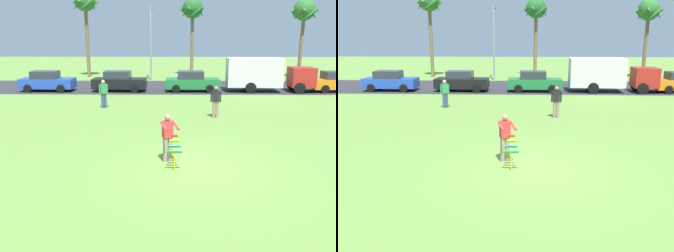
# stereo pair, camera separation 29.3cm
# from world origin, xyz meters

# --- Properties ---
(ground_plane) EXTENTS (120.00, 120.00, 0.00)m
(ground_plane) POSITION_xyz_m (0.00, 0.00, 0.00)
(ground_plane) COLOR olive
(road_strip) EXTENTS (120.00, 8.00, 0.01)m
(road_strip) POSITION_xyz_m (0.00, 19.03, 0.01)
(road_strip) COLOR #2D2D33
(road_strip) RESTS_ON ground
(person_kite_flyer) EXTENTS (0.69, 0.76, 1.73)m
(person_kite_flyer) POSITION_xyz_m (-1.16, 0.66, 0.95)
(person_kite_flyer) COLOR gray
(person_kite_flyer) RESTS_ON ground
(kite_held) EXTENTS (0.51, 0.63, 1.14)m
(kite_held) POSITION_xyz_m (-0.93, -0.09, 0.77)
(kite_held) COLOR red
(kite_held) RESTS_ON ground
(parked_car_blue) EXTENTS (4.23, 1.90, 1.60)m
(parked_car_blue) POSITION_xyz_m (-11.02, 16.63, 0.77)
(parked_car_blue) COLOR #2347B7
(parked_car_blue) RESTS_ON ground
(parked_car_black) EXTENTS (4.26, 1.95, 1.60)m
(parked_car_black) POSITION_xyz_m (-5.26, 16.63, 0.77)
(parked_car_black) COLOR black
(parked_car_black) RESTS_ON ground
(parked_car_green) EXTENTS (4.21, 1.85, 1.60)m
(parked_car_green) POSITION_xyz_m (0.53, 16.63, 0.77)
(parked_car_green) COLOR #1E7238
(parked_car_green) RESTS_ON ground
(parked_truck_red_cab) EXTENTS (6.77, 2.28, 2.62)m
(parked_truck_red_cab) POSITION_xyz_m (6.20, 16.62, 1.41)
(parked_truck_red_cab) COLOR #B2231E
(parked_truck_red_cab) RESTS_ON ground
(palm_tree_left_near) EXTENTS (2.58, 2.71, 8.73)m
(palm_tree_left_near) POSITION_xyz_m (-9.88, 26.20, 7.29)
(palm_tree_left_near) COLOR brown
(palm_tree_left_near) RESTS_ON ground
(palm_tree_right_near) EXTENTS (2.58, 2.71, 8.07)m
(palm_tree_right_near) POSITION_xyz_m (1.03, 27.23, 6.69)
(palm_tree_right_near) COLOR brown
(palm_tree_right_near) RESTS_ON ground
(palm_tree_centre_far) EXTENTS (2.58, 2.71, 7.78)m
(palm_tree_centre_far) POSITION_xyz_m (11.89, 25.20, 6.42)
(palm_tree_centre_far) COLOR brown
(palm_tree_centre_far) RESTS_ON ground
(streetlight_pole) EXTENTS (0.24, 1.65, 7.00)m
(streetlight_pole) POSITION_xyz_m (-3.13, 23.58, 4.00)
(streetlight_pole) COLOR #9E9EA3
(streetlight_pole) RESTS_ON ground
(person_walker_near) EXTENTS (0.51, 0.37, 1.73)m
(person_walker_near) POSITION_xyz_m (-5.24, 10.04, 0.93)
(person_walker_near) COLOR #384772
(person_walker_near) RESTS_ON ground
(person_walker_far) EXTENTS (0.57, 0.27, 1.73)m
(person_walker_far) POSITION_xyz_m (1.34, 7.54, 0.93)
(person_walker_far) COLOR gray
(person_walker_far) RESTS_ON ground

